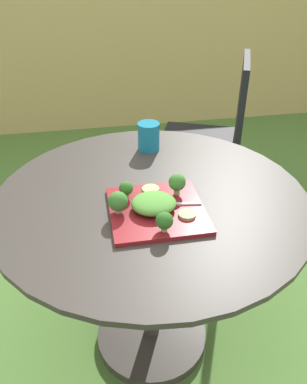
% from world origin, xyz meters
% --- Properties ---
extents(ground_plane, '(12.00, 12.00, 0.00)m').
position_xyz_m(ground_plane, '(0.00, 0.00, 0.00)').
color(ground_plane, '#4C7533').
extents(bamboo_fence, '(8.00, 0.08, 1.56)m').
position_xyz_m(bamboo_fence, '(0.00, 2.24, 0.78)').
color(bamboo_fence, tan).
rests_on(bamboo_fence, ground_plane).
extents(patio_table, '(0.99, 0.99, 0.71)m').
position_xyz_m(patio_table, '(0.00, 0.00, 0.48)').
color(patio_table, '#38332D').
rests_on(patio_table, ground_plane).
extents(patio_chair, '(0.57, 0.57, 0.90)m').
position_xyz_m(patio_chair, '(0.52, 0.85, 0.53)').
color(patio_chair, black).
rests_on(patio_chair, ground_plane).
extents(salad_plate, '(0.27, 0.27, 0.01)m').
position_xyz_m(salad_plate, '(-0.00, -0.10, 0.72)').
color(salad_plate, maroon).
rests_on(salad_plate, patio_table).
extents(drinking_glass, '(0.08, 0.08, 0.11)m').
position_xyz_m(drinking_glass, '(0.05, 0.31, 0.76)').
color(drinking_glass, teal).
rests_on(drinking_glass, patio_table).
extents(fork, '(0.15, 0.04, 0.00)m').
position_xyz_m(fork, '(0.04, -0.09, 0.72)').
color(fork, silver).
rests_on(fork, salad_plate).
extents(lettuce_mound, '(0.13, 0.12, 0.04)m').
position_xyz_m(lettuce_mound, '(-0.01, -0.10, 0.74)').
color(lettuce_mound, '#519338').
rests_on(lettuce_mound, salad_plate).
extents(broccoli_floret_0, '(0.05, 0.05, 0.07)m').
position_xyz_m(broccoli_floret_0, '(0.07, -0.03, 0.76)').
color(broccoli_floret_0, '#99B770').
rests_on(broccoli_floret_0, salad_plate).
extents(broccoli_floret_1, '(0.05, 0.05, 0.06)m').
position_xyz_m(broccoli_floret_1, '(-0.00, -0.20, 0.75)').
color(broccoli_floret_1, '#99B770').
rests_on(broccoli_floret_1, salad_plate).
extents(broccoli_floret_2, '(0.06, 0.06, 0.07)m').
position_xyz_m(broccoli_floret_2, '(-0.11, -0.10, 0.76)').
color(broccoli_floret_2, '#99B770').
rests_on(broccoli_floret_2, salad_plate).
extents(broccoli_floret_3, '(0.04, 0.04, 0.05)m').
position_xyz_m(broccoli_floret_3, '(-0.08, -0.02, 0.75)').
color(broccoli_floret_3, '#99B770').
rests_on(broccoli_floret_3, salad_plate).
extents(cucumber_slice_0, '(0.05, 0.05, 0.01)m').
position_xyz_m(cucumber_slice_0, '(0.08, -0.15, 0.73)').
color(cucumber_slice_0, '#8EB766').
rests_on(cucumber_slice_0, salad_plate).
extents(cucumber_slice_1, '(0.05, 0.05, 0.01)m').
position_xyz_m(cucumber_slice_1, '(0.00, 0.01, 0.73)').
color(cucumber_slice_1, '#8EB766').
rests_on(cucumber_slice_1, salad_plate).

